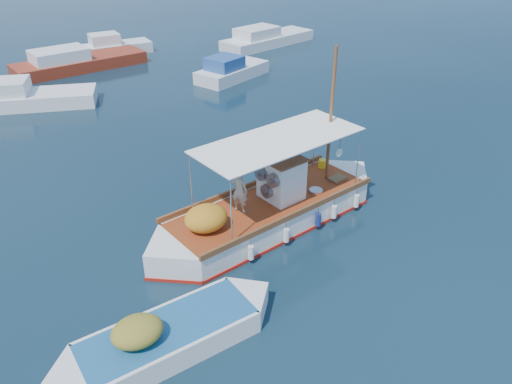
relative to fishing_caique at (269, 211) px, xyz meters
name	(u,v)px	position (x,y,z in m)	size (l,w,h in m)	color
ground	(271,219)	(0.24, 0.23, -0.54)	(160.00, 160.00, 0.00)	black
fishing_caique	(269,211)	(0.00, 0.00, 0.00)	(10.02, 4.08, 6.22)	white
dinghy	(167,339)	(-5.27, -3.88, -0.22)	(6.33, 2.24, 1.55)	white
bg_boat_nw	(19,99)	(-6.62, 17.44, -0.05)	(8.35, 4.62, 1.80)	silver
bg_boat_n	(76,63)	(-2.23, 23.57, -0.05)	(9.37, 4.31, 1.80)	maroon
bg_boat_ne	(231,72)	(6.43, 16.48, -0.05)	(5.75, 4.17, 1.80)	silver
bg_boat_e	(266,39)	(12.95, 23.35, -0.05)	(8.86, 4.76, 1.80)	silver
bg_boat_far_n	(114,47)	(1.21, 26.64, -0.05)	(5.35, 2.08, 1.80)	silver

